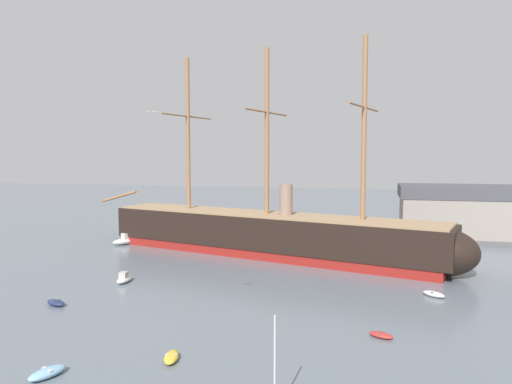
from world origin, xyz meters
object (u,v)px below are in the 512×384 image
(motorboat_alongside_bow, at_px, (124,279))
(motorboat_far_left, at_px, (125,240))
(dinghy_near_centre, at_px, (171,357))
(dinghy_alongside_stern, at_px, (434,294))
(tall_ship, at_px, (267,233))
(dinghy_foreground_left, at_px, (47,373))
(dinghy_mid_left, at_px, (56,303))
(seagull_in_flight, at_px, (154,112))
(dinghy_mid_right, at_px, (381,335))

(motorboat_alongside_bow, bearing_deg, motorboat_far_left, 119.32)
(dinghy_near_centre, height_order, dinghy_alongside_stern, dinghy_alongside_stern)
(tall_ship, height_order, dinghy_near_centre, tall_ship)
(dinghy_foreground_left, xyz_separation_m, dinghy_alongside_stern, (26.98, 25.07, -0.03))
(dinghy_alongside_stern, distance_m, motorboat_far_left, 49.58)
(tall_ship, relative_size, dinghy_alongside_stern, 24.05)
(dinghy_mid_left, height_order, seagull_in_flight, seagull_in_flight)
(dinghy_near_centre, bearing_deg, dinghy_mid_right, 28.66)
(dinghy_foreground_left, xyz_separation_m, dinghy_mid_left, (-9.20, 13.07, -0.03))
(dinghy_foreground_left, relative_size, dinghy_mid_right, 1.33)
(dinghy_mid_right, xyz_separation_m, seagull_in_flight, (-15.98, -7.34, 17.44))
(tall_ship, relative_size, dinghy_mid_left, 23.61)
(dinghy_foreground_left, bearing_deg, motorboat_far_left, 113.54)
(motorboat_far_left, bearing_deg, dinghy_mid_left, -72.21)
(motorboat_alongside_bow, bearing_deg, tall_ship, 55.56)
(dinghy_foreground_left, height_order, dinghy_mid_left, dinghy_foreground_left)
(dinghy_alongside_stern, bearing_deg, tall_ship, 143.51)
(dinghy_mid_left, relative_size, motorboat_alongside_bow, 0.84)
(motorboat_alongside_bow, bearing_deg, seagull_in_flight, -54.09)
(dinghy_foreground_left, bearing_deg, tall_ship, 82.12)
(dinghy_mid_right, bearing_deg, seagull_in_flight, -155.33)
(dinghy_mid_right, xyz_separation_m, dinghy_alongside_stern, (5.47, 12.77, 0.05))
(tall_ship, xyz_separation_m, dinghy_near_centre, (1.25, -36.52, -2.99))
(dinghy_alongside_stern, bearing_deg, dinghy_foreground_left, -137.10)
(motorboat_alongside_bow, relative_size, motorboat_far_left, 0.67)
(dinghy_alongside_stern, relative_size, motorboat_far_left, 0.55)
(dinghy_foreground_left, distance_m, motorboat_alongside_bow, 23.41)
(motorboat_far_left, xyz_separation_m, seagull_in_flight, (24.53, -38.66, 17.04))
(seagull_in_flight, bearing_deg, tall_ship, 89.80)
(dinghy_near_centre, bearing_deg, motorboat_far_left, 123.39)
(tall_ship, relative_size, seagull_in_flight, 55.42)
(dinghy_near_centre, relative_size, dinghy_mid_right, 1.14)
(motorboat_far_left, bearing_deg, dinghy_mid_right, -37.71)
(dinghy_foreground_left, height_order, motorboat_alongside_bow, motorboat_alongside_bow)
(dinghy_near_centre, bearing_deg, dinghy_foreground_left, -147.96)
(dinghy_mid_left, distance_m, motorboat_far_left, 32.09)
(dinghy_near_centre, distance_m, dinghy_alongside_stern, 28.87)
(dinghy_foreground_left, distance_m, dinghy_mid_left, 15.98)
(dinghy_mid_left, relative_size, seagull_in_flight, 2.35)
(dinghy_mid_right, xyz_separation_m, motorboat_alongside_bow, (-28.55, 10.02, 0.21))
(dinghy_mid_left, height_order, motorboat_far_left, motorboat_far_left)
(dinghy_mid_left, height_order, motorboat_alongside_bow, motorboat_alongside_bow)
(tall_ship, bearing_deg, dinghy_foreground_left, -97.88)
(dinghy_near_centre, xyz_separation_m, dinghy_alongside_stern, (20.08, 20.75, 0.01))
(dinghy_alongside_stern, relative_size, seagull_in_flight, 2.30)
(motorboat_alongside_bow, bearing_deg, dinghy_near_centre, -52.24)
(dinghy_mid_right, height_order, seagull_in_flight, seagull_in_flight)
(dinghy_mid_right, distance_m, motorboat_alongside_bow, 30.26)
(dinghy_alongside_stern, bearing_deg, seagull_in_flight, -136.85)
(dinghy_mid_left, bearing_deg, motorboat_far_left, 107.79)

